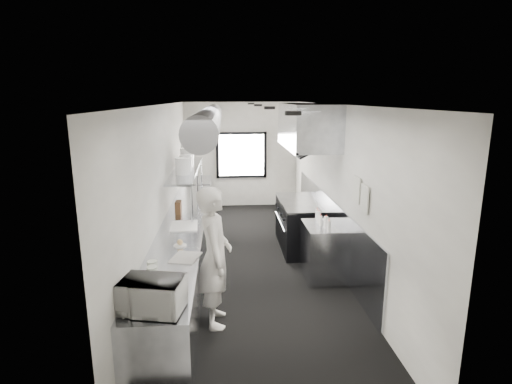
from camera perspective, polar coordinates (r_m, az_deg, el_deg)
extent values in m
cube|color=black|center=(7.45, -0.65, -9.86)|extent=(3.00, 8.00, 0.01)
cube|color=silver|center=(6.85, -0.71, 12.22)|extent=(3.00, 8.00, 0.01)
cube|color=silver|center=(10.95, -2.07, 5.23)|extent=(3.00, 0.02, 2.80)
cube|color=silver|center=(3.25, 4.16, -14.65)|extent=(3.00, 0.02, 2.80)
cube|color=silver|center=(7.08, -12.88, 0.50)|extent=(0.02, 8.00, 2.80)
cube|color=silver|center=(7.27, 11.20, 0.90)|extent=(0.02, 8.00, 2.80)
cube|color=#979CA5|center=(7.76, 10.19, -4.76)|extent=(0.03, 5.50, 1.10)
cylinder|color=gray|center=(7.25, -6.53, 10.22)|extent=(0.40, 6.40, 0.40)
cube|color=white|center=(10.91, -2.06, 5.20)|extent=(1.20, 0.03, 1.10)
cube|color=black|center=(10.87, -2.09, 8.22)|extent=(1.36, 0.03, 0.08)
cube|color=black|center=(11.03, -2.04, 2.25)|extent=(1.36, 0.03, 0.08)
cube|color=black|center=(10.93, -5.44, 5.16)|extent=(0.08, 0.03, 1.25)
cube|color=black|center=(10.98, 1.28, 5.25)|extent=(0.08, 0.03, 1.25)
cube|color=#979CA5|center=(7.71, 7.24, 9.25)|extent=(0.80, 2.20, 0.80)
cube|color=#979CA5|center=(7.68, 4.36, 6.38)|extent=(0.05, 2.20, 0.05)
cube|color=black|center=(7.73, 6.58, 6.75)|extent=(0.50, 2.10, 0.28)
cube|color=#979CA5|center=(6.84, -10.13, -8.16)|extent=(0.70, 6.00, 0.90)
cube|color=#979CA5|center=(7.99, -9.79, 3.16)|extent=(0.45, 3.00, 0.04)
cylinder|color=#979CA5|center=(6.68, -9.04, -1.68)|extent=(0.04, 0.04, 0.66)
cylinder|color=#979CA5|center=(8.04, -8.28, 0.87)|extent=(0.04, 0.04, 0.66)
cylinder|color=#979CA5|center=(9.41, -7.75, 2.69)|extent=(0.04, 0.04, 0.66)
cube|color=black|center=(8.07, 6.49, -4.68)|extent=(0.85, 1.60, 0.90)
cube|color=#979CA5|center=(7.94, 6.58, -1.45)|extent=(0.85, 1.60, 0.04)
cube|color=#979CA5|center=(8.01, 3.60, -4.77)|extent=(0.03, 1.55, 0.80)
cylinder|color=#979CA5|center=(7.97, 3.39, -4.10)|extent=(0.03, 1.30, 0.03)
cube|color=#979CA5|center=(6.81, 9.55, -8.24)|extent=(0.65, 0.80, 0.90)
cube|color=#979CA5|center=(10.36, -8.21, -0.71)|extent=(0.70, 1.20, 0.90)
cube|color=beige|center=(6.10, 14.00, 0.34)|extent=(0.02, 0.28, 0.38)
cube|color=beige|center=(5.79, 15.05, -0.91)|extent=(0.02, 0.28, 0.38)
imported|color=silver|center=(5.28, -5.83, -9.07)|extent=(0.48, 0.70, 1.84)
imported|color=silver|center=(4.13, -14.40, -13.89)|extent=(0.61, 0.51, 0.33)
cylinder|color=beige|center=(4.96, -14.38, -10.64)|extent=(0.17, 0.17, 0.09)
cylinder|color=beige|center=(5.13, -14.39, -9.85)|extent=(0.15, 0.15, 0.09)
cube|color=silver|center=(5.36, -9.90, -9.05)|extent=(0.42, 0.48, 0.01)
cylinder|color=white|center=(5.77, -10.65, -7.40)|extent=(0.22, 0.22, 0.02)
sphere|color=tan|center=(5.76, -10.67, -6.95)|extent=(0.08, 0.08, 0.08)
cube|color=silver|center=(6.60, -10.10, -4.72)|extent=(0.46, 0.59, 0.02)
cube|color=#57331E|center=(7.30, -10.87, -2.15)|extent=(0.10, 0.21, 0.23)
cylinder|color=white|center=(7.35, -10.28, 3.62)|extent=(0.29, 0.29, 0.30)
cylinder|color=white|center=(7.66, -9.86, 4.02)|extent=(0.30, 0.30, 0.30)
cylinder|color=white|center=(8.08, -9.71, 4.76)|extent=(0.32, 0.32, 0.37)
cylinder|color=white|center=(8.55, -9.69, 5.25)|extent=(0.26, 0.26, 0.38)
cylinder|color=silver|center=(6.33, 10.22, -4.74)|extent=(0.06, 0.06, 0.18)
cylinder|color=silver|center=(6.47, 9.82, -4.25)|extent=(0.08, 0.08, 0.20)
cylinder|color=silver|center=(6.60, 9.06, -4.02)|extent=(0.07, 0.07, 0.16)
cylinder|color=silver|center=(6.73, 8.83, -3.52)|extent=(0.08, 0.08, 0.20)
cylinder|color=silver|center=(6.94, 8.59, -3.12)|extent=(0.06, 0.06, 0.17)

